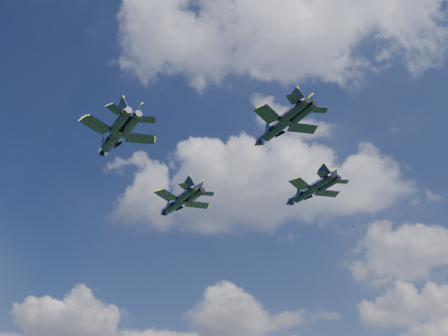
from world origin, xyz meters
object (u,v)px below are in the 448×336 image
(jet_right, at_px, (305,193))
(jet_lead, at_px, (175,204))
(jet_left, at_px, (113,139))
(jet_slot, at_px, (276,128))

(jet_right, bearing_deg, jet_lead, 137.22)
(jet_left, relative_size, jet_right, 1.01)
(jet_lead, bearing_deg, jet_slot, -95.02)
(jet_lead, relative_size, jet_right, 1.06)
(jet_left, distance_m, jet_right, 38.81)
(jet_right, xyz_separation_m, jet_slot, (-2.00, -26.08, -2.22))
(jet_right, relative_size, jet_slot, 1.08)
(jet_lead, xyz_separation_m, jet_right, (25.48, 1.63, 0.24))
(jet_slot, bearing_deg, jet_right, 40.23)
(jet_lead, xyz_separation_m, jet_slot, (23.48, -24.46, -1.98))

